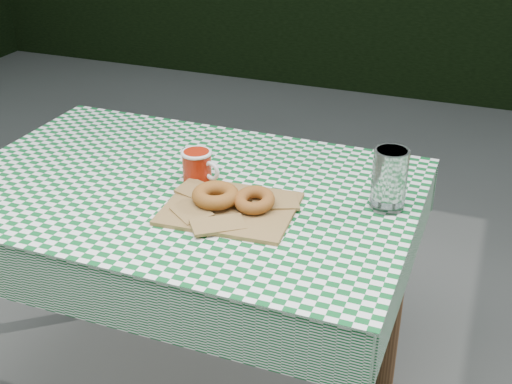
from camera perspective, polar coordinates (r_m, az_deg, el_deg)
ground at (r=2.28m, az=-7.84°, el=-14.30°), size 60.00×60.00×0.00m
table at (r=1.88m, az=-5.59°, el=-9.81°), size 1.13×0.76×0.75m
tablecloth at (r=1.68m, az=-6.17°, el=0.49°), size 1.15×0.78×0.01m
paper_bag at (r=1.55m, az=-2.23°, el=-1.32°), size 0.31×0.26×0.02m
bagel_front at (r=1.55m, az=-3.47°, el=-0.27°), size 0.12×0.12×0.03m
bagel_back at (r=1.53m, az=-0.15°, el=-0.69°), size 0.11×0.11×0.03m
coffee_mug at (r=1.68m, az=-5.06°, el=2.20°), size 0.18×0.18×0.08m
drinking_glass at (r=1.56m, az=11.29°, el=1.06°), size 0.10×0.10×0.15m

